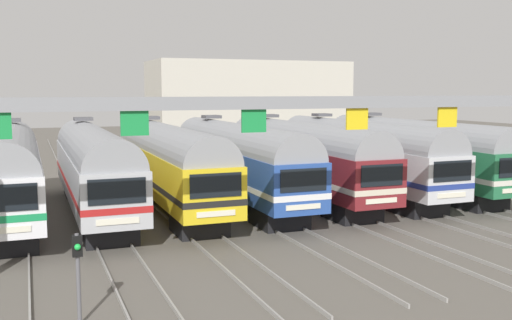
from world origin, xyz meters
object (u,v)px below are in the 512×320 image
(catenary_gantry, at_px, (357,124))
(commuter_train_green, at_px, (412,151))
(commuter_train_yellow, at_px, (168,162))
(commuter_train_blue, at_px, (237,159))
(commuter_train_silver, at_px, (358,153))
(yard_signal_mast, at_px, (78,261))
(commuter_train_stainless, at_px, (93,165))
(commuter_train_maroon, at_px, (300,156))
(commuter_train_white, at_px, (11,169))

(catenary_gantry, bearing_deg, commuter_train_green, 47.63)
(commuter_train_yellow, xyz_separation_m, commuter_train_blue, (4.10, 0.00, 0.00))
(commuter_train_blue, bearing_deg, commuter_train_green, 0.00)
(commuter_train_silver, height_order, yard_signal_mast, commuter_train_silver)
(commuter_train_stainless, relative_size, yard_signal_mast, 6.76)
(commuter_train_blue, xyz_separation_m, commuter_train_green, (12.31, 0.00, 0.00))
(commuter_train_maroon, bearing_deg, commuter_train_silver, 0.00)
(commuter_train_silver, bearing_deg, commuter_train_white, 180.00)
(commuter_train_yellow, xyz_separation_m, commuter_train_silver, (12.31, 0.00, 0.00))
(commuter_train_white, bearing_deg, catenary_gantry, -47.63)
(commuter_train_yellow, bearing_deg, commuter_train_silver, 0.00)
(commuter_train_stainless, height_order, commuter_train_blue, same)
(commuter_train_yellow, bearing_deg, commuter_train_maroon, 0.00)
(commuter_train_blue, xyz_separation_m, catenary_gantry, (0.00, -13.50, 2.75))
(commuter_train_white, bearing_deg, yard_signal_mast, -82.52)
(commuter_train_yellow, xyz_separation_m, commuter_train_maroon, (8.21, 0.00, 0.00))
(commuter_train_white, relative_size, catenary_gantry, 0.60)
(commuter_train_blue, height_order, commuter_train_maroon, same)
(commuter_train_silver, relative_size, yard_signal_mast, 6.76)
(commuter_train_maroon, height_order, commuter_train_silver, same)
(commuter_train_yellow, distance_m, commuter_train_maroon, 8.21)
(commuter_train_white, height_order, commuter_train_stainless, same)
(commuter_train_maroon, relative_size, catenary_gantry, 0.60)
(commuter_train_maroon, bearing_deg, commuter_train_blue, 180.00)
(commuter_train_silver, bearing_deg, yard_signal_mast, -139.77)
(commuter_train_stainless, height_order, yard_signal_mast, commuter_train_stainless)
(commuter_train_maroon, bearing_deg, commuter_train_yellow, 180.00)
(commuter_train_white, relative_size, commuter_train_silver, 1.00)
(yard_signal_mast, bearing_deg, commuter_train_stainless, 82.52)
(commuter_train_green, bearing_deg, commuter_train_yellow, 180.00)
(commuter_train_stainless, height_order, commuter_train_yellow, same)
(commuter_train_green, bearing_deg, commuter_train_stainless, 180.00)
(yard_signal_mast, bearing_deg, commuter_train_blue, 56.71)
(commuter_train_green, height_order, catenary_gantry, catenary_gantry)
(commuter_train_stainless, bearing_deg, commuter_train_white, 180.00)
(commuter_train_yellow, xyz_separation_m, catenary_gantry, (4.10, -13.50, 2.75))
(commuter_train_yellow, relative_size, commuter_train_maroon, 1.00)
(commuter_train_stainless, xyz_separation_m, commuter_train_yellow, (4.10, 0.00, 0.00))
(commuter_train_stainless, xyz_separation_m, commuter_train_silver, (16.42, 0.00, 0.00))
(commuter_train_silver, bearing_deg, commuter_train_yellow, 180.00)
(commuter_train_maroon, xyz_separation_m, catenary_gantry, (-4.10, -13.50, 2.75))
(commuter_train_white, bearing_deg, commuter_train_yellow, 0.00)
(commuter_train_white, relative_size, yard_signal_mast, 6.76)
(commuter_train_yellow, bearing_deg, yard_signal_mast, -111.50)
(commuter_train_white, bearing_deg, commuter_train_maroon, 0.00)
(commuter_train_stainless, distance_m, commuter_train_maroon, 12.31)
(commuter_train_silver, xyz_separation_m, commuter_train_green, (4.10, 0.00, 0.00))
(catenary_gantry, height_order, yard_signal_mast, catenary_gantry)
(commuter_train_stainless, bearing_deg, commuter_train_blue, 0.00)
(commuter_train_stainless, relative_size, commuter_train_blue, 1.00)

